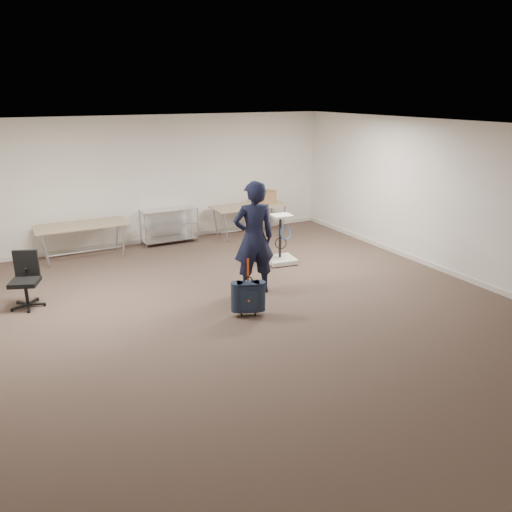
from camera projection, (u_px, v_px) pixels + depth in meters
ground at (256, 312)px, 7.77m from camera, size 9.00×9.00×0.00m
room_shell at (220, 281)px, 8.91m from camera, size 8.00×9.00×9.00m
folding_table_left at (82, 227)px, 10.04m from camera, size 1.80×0.75×0.73m
folding_table_right at (250, 207)px, 11.71m from camera, size 1.80×0.75×0.73m
wire_shelf at (169, 224)px, 11.16m from camera, size 1.22×0.47×0.80m
person at (254, 238)px, 8.25m from camera, size 0.77×0.57×1.92m
suitcase at (248, 297)px, 7.54m from camera, size 0.38×0.30×0.92m
office_chair at (27, 290)px, 7.91m from camera, size 0.54×0.54×0.89m
equipment_cart at (281, 251)px, 9.91m from camera, size 0.60×0.60×0.99m
cardboard_box at (266, 197)px, 11.84m from camera, size 0.46×0.39×0.30m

